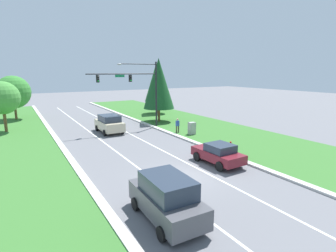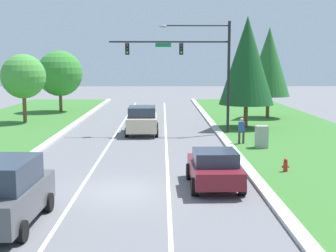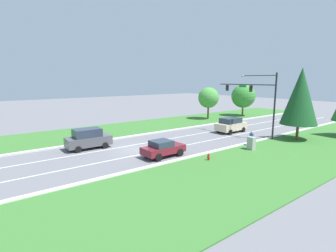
{
  "view_description": "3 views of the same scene",
  "coord_description": "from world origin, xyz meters",
  "px_view_note": "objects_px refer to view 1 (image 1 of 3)",
  "views": [
    {
      "loc": [
        -9.08,
        -13.46,
        6.78
      ],
      "look_at": [
        2.04,
        5.19,
        2.27
      ],
      "focal_mm": 28.0,
      "sensor_mm": 36.0,
      "label": 1
    },
    {
      "loc": [
        1.57,
        -18.15,
        5.17
      ],
      "look_at": [
        1.88,
        8.53,
        1.48
      ],
      "focal_mm": 50.0,
      "sensor_mm": 36.0,
      "label": 2
    },
    {
      "loc": [
        22.92,
        -13.53,
        7.21
      ],
      "look_at": [
        0.48,
        3.77,
        2.14
      ],
      "focal_mm": 28.0,
      "sensor_mm": 36.0,
      "label": 3
    }
  ],
  "objects_px": {
    "traffic_signal_mast": "(138,84)",
    "fire_hydrant": "(230,145)",
    "conifer_near_right_tree": "(159,84)",
    "oak_near_left_tree": "(13,92)",
    "champagne_suv": "(109,123)",
    "pedestrian": "(178,125)",
    "utility_cabinet": "(192,129)",
    "burgundy_sedan": "(218,153)",
    "graphite_suv": "(167,198)",
    "conifer_far_right_tree": "(157,82)",
    "oak_far_left_tree": "(2,98)"
  },
  "relations": [
    {
      "from": "burgundy_sedan",
      "to": "conifer_far_right_tree",
      "type": "height_order",
      "value": "conifer_far_right_tree"
    },
    {
      "from": "pedestrian",
      "to": "conifer_far_right_tree",
      "type": "xyz_separation_m",
      "value": [
        4.64,
        13.46,
        4.18
      ]
    },
    {
      "from": "burgundy_sedan",
      "to": "traffic_signal_mast",
      "type": "bearing_deg",
      "value": 88.25
    },
    {
      "from": "traffic_signal_mast",
      "to": "burgundy_sedan",
      "type": "bearing_deg",
      "value": -90.46
    },
    {
      "from": "traffic_signal_mast",
      "to": "oak_near_left_tree",
      "type": "distance_m",
      "value": 19.29
    },
    {
      "from": "pedestrian",
      "to": "oak_near_left_tree",
      "type": "relative_size",
      "value": 0.27
    },
    {
      "from": "pedestrian",
      "to": "oak_near_left_tree",
      "type": "distance_m",
      "value": 24.62
    },
    {
      "from": "traffic_signal_mast",
      "to": "utility_cabinet",
      "type": "height_order",
      "value": "traffic_signal_mast"
    },
    {
      "from": "conifer_near_right_tree",
      "to": "oak_near_left_tree",
      "type": "distance_m",
      "value": 20.72
    },
    {
      "from": "conifer_far_right_tree",
      "to": "oak_far_left_tree",
      "type": "xyz_separation_m",
      "value": [
        -21.16,
        -2.98,
        -1.2
      ]
    },
    {
      "from": "burgundy_sedan",
      "to": "oak_far_left_tree",
      "type": "bearing_deg",
      "value": 122.64
    },
    {
      "from": "graphite_suv",
      "to": "oak_far_left_tree",
      "type": "distance_m",
      "value": 25.91
    },
    {
      "from": "burgundy_sedan",
      "to": "champagne_suv",
      "type": "bearing_deg",
      "value": 102.79
    },
    {
      "from": "graphite_suv",
      "to": "oak_near_left_tree",
      "type": "height_order",
      "value": "oak_near_left_tree"
    },
    {
      "from": "champagne_suv",
      "to": "conifer_far_right_tree",
      "type": "bearing_deg",
      "value": 38.62
    },
    {
      "from": "graphite_suv",
      "to": "fire_hydrant",
      "type": "relative_size",
      "value": 6.59
    },
    {
      "from": "utility_cabinet",
      "to": "fire_hydrant",
      "type": "height_order",
      "value": "utility_cabinet"
    },
    {
      "from": "pedestrian",
      "to": "fire_hydrant",
      "type": "distance_m",
      "value": 7.57
    },
    {
      "from": "traffic_signal_mast",
      "to": "fire_hydrant",
      "type": "bearing_deg",
      "value": -73.9
    },
    {
      "from": "burgundy_sedan",
      "to": "conifer_far_right_tree",
      "type": "bearing_deg",
      "value": 71.08
    },
    {
      "from": "utility_cabinet",
      "to": "pedestrian",
      "type": "height_order",
      "value": "pedestrian"
    },
    {
      "from": "conifer_near_right_tree",
      "to": "champagne_suv",
      "type": "bearing_deg",
      "value": -161.61
    },
    {
      "from": "utility_cabinet",
      "to": "fire_hydrant",
      "type": "distance_m",
      "value": 6.12
    },
    {
      "from": "champagne_suv",
      "to": "fire_hydrant",
      "type": "distance_m",
      "value": 13.92
    },
    {
      "from": "fire_hydrant",
      "to": "conifer_near_right_tree",
      "type": "xyz_separation_m",
      "value": [
        0.7,
        14.53,
        4.88
      ]
    },
    {
      "from": "graphite_suv",
      "to": "pedestrian",
      "type": "height_order",
      "value": "graphite_suv"
    },
    {
      "from": "oak_near_left_tree",
      "to": "oak_far_left_tree",
      "type": "xyz_separation_m",
      "value": [
        -1.18,
        -8.54,
        -0.03
      ]
    },
    {
      "from": "fire_hydrant",
      "to": "oak_far_left_tree",
      "type": "relative_size",
      "value": 0.12
    },
    {
      "from": "champagne_suv",
      "to": "fire_hydrant",
      "type": "relative_size",
      "value": 6.55
    },
    {
      "from": "graphite_suv",
      "to": "fire_hydrant",
      "type": "height_order",
      "value": "graphite_suv"
    },
    {
      "from": "fire_hydrant",
      "to": "conifer_near_right_tree",
      "type": "relative_size",
      "value": 0.08
    },
    {
      "from": "traffic_signal_mast",
      "to": "pedestrian",
      "type": "relative_size",
      "value": 5.05
    },
    {
      "from": "traffic_signal_mast",
      "to": "burgundy_sedan",
      "type": "relative_size",
      "value": 2.06
    },
    {
      "from": "traffic_signal_mast",
      "to": "pedestrian",
      "type": "bearing_deg",
      "value": -59.54
    },
    {
      "from": "fire_hydrant",
      "to": "oak_near_left_tree",
      "type": "height_order",
      "value": "oak_near_left_tree"
    },
    {
      "from": "graphite_suv",
      "to": "traffic_signal_mast",
      "type": "bearing_deg",
      "value": 70.92
    },
    {
      "from": "conifer_near_right_tree",
      "to": "conifer_far_right_tree",
      "type": "bearing_deg",
      "value": 64.04
    },
    {
      "from": "pedestrian",
      "to": "burgundy_sedan",
      "type": "bearing_deg",
      "value": 75.63
    },
    {
      "from": "conifer_far_right_tree",
      "to": "graphite_suv",
      "type": "bearing_deg",
      "value": -117.55
    },
    {
      "from": "burgundy_sedan",
      "to": "fire_hydrant",
      "type": "xyz_separation_m",
      "value": [
        3.59,
        2.41,
        -0.47
      ]
    },
    {
      "from": "utility_cabinet",
      "to": "conifer_far_right_tree",
      "type": "height_order",
      "value": "conifer_far_right_tree"
    },
    {
      "from": "graphite_suv",
      "to": "champagne_suv",
      "type": "bearing_deg",
      "value": 81.19
    },
    {
      "from": "champagne_suv",
      "to": "utility_cabinet",
      "type": "relative_size",
      "value": 3.29
    },
    {
      "from": "utility_cabinet",
      "to": "conifer_near_right_tree",
      "type": "bearing_deg",
      "value": 86.36
    },
    {
      "from": "conifer_far_right_tree",
      "to": "oak_far_left_tree",
      "type": "bearing_deg",
      "value": -171.99
    },
    {
      "from": "burgundy_sedan",
      "to": "oak_near_left_tree",
      "type": "xyz_separation_m",
      "value": [
        -12.55,
        28.94,
        3.15
      ]
    },
    {
      "from": "champagne_suv",
      "to": "fire_hydrant",
      "type": "height_order",
      "value": "champagne_suv"
    },
    {
      "from": "oak_near_left_tree",
      "to": "conifer_far_right_tree",
      "type": "distance_m",
      "value": 20.77
    },
    {
      "from": "burgundy_sedan",
      "to": "pedestrian",
      "type": "relative_size",
      "value": 2.45
    },
    {
      "from": "burgundy_sedan",
      "to": "oak_near_left_tree",
      "type": "distance_m",
      "value": 31.7
    }
  ]
}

